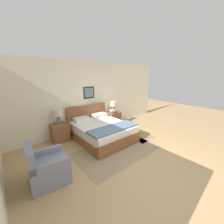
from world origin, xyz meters
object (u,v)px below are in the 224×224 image
bed (102,130)px  nightstand_by_door (114,119)px  table_lamp_by_door (113,105)px  table_lamp_near_window (58,114)px  armchair (47,168)px  nightstand_near_window (60,133)px

bed → nightstand_by_door: size_ratio=3.29×
table_lamp_by_door → table_lamp_near_window: bearing=180.0°
bed → armchair: bed is taller
bed → table_lamp_near_window: table_lamp_near_window is taller
nightstand_near_window → nightstand_by_door: bearing=0.0°
table_lamp_near_window → armchair: bearing=-117.2°
bed → nightstand_near_window: bearing=147.4°
nightstand_near_window → bed: bearing=-32.6°
table_lamp_near_window → table_lamp_by_door: same height
table_lamp_near_window → table_lamp_by_door: bearing=0.0°
table_lamp_near_window → bed: bearing=-32.7°
nightstand_near_window → nightstand_by_door: same height
bed → table_lamp_near_window: 1.51m
nightstand_by_door → table_lamp_by_door: table_lamp_by_door is taller
nightstand_near_window → table_lamp_near_window: bearing=142.9°
bed → armchair: bearing=-156.0°
bed → table_lamp_by_door: bearing=33.3°
armchair → table_lamp_near_window: size_ratio=1.82×
nightstand_by_door → table_lamp_by_door: size_ratio=1.26×
armchair → nightstand_by_door: armchair is taller
bed → table_lamp_by_door: table_lamp_by_door is taller
armchair → nightstand_by_door: (3.15, 1.63, -0.00)m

